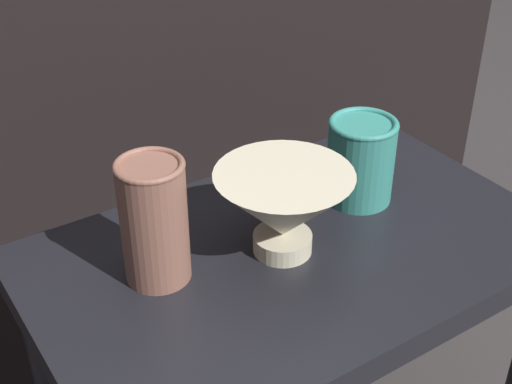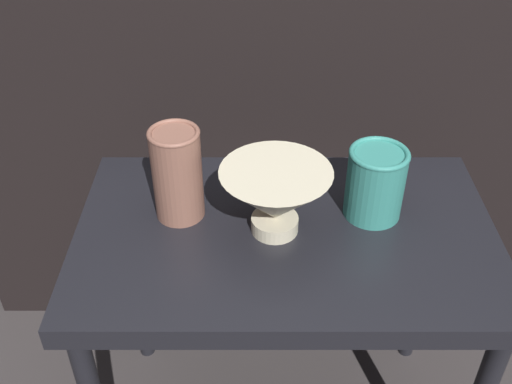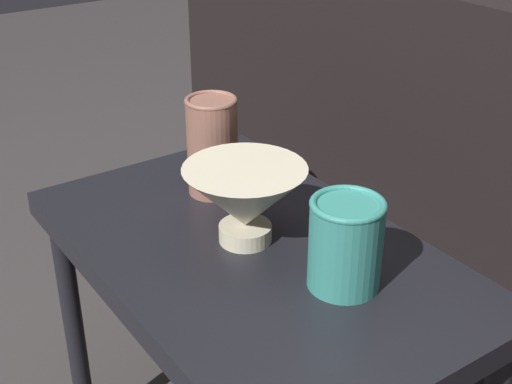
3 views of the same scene
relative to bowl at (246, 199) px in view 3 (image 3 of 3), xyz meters
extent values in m
cube|color=black|center=(0.02, 0.00, -0.09)|extent=(0.72, 0.44, 0.04)
cylinder|color=black|center=(-0.30, -0.19, -0.37)|extent=(0.04, 0.04, 0.52)
cylinder|color=black|center=(-0.30, 0.18, -0.37)|extent=(0.04, 0.04, 0.52)
cube|color=black|center=(0.02, 0.56, -0.18)|extent=(1.46, 0.50, 0.89)
cylinder|color=beige|center=(0.00, 0.00, -0.06)|extent=(0.08, 0.08, 0.03)
cone|color=beige|center=(0.00, 0.00, 0.00)|extent=(0.18, 0.18, 0.09)
cylinder|color=brown|center=(-0.16, 0.04, 0.01)|extent=(0.08, 0.08, 0.16)
torus|color=brown|center=(-0.16, 0.04, 0.09)|extent=(0.09, 0.09, 0.01)
cylinder|color=teal|center=(0.17, 0.04, -0.01)|extent=(0.10, 0.10, 0.12)
torus|color=teal|center=(0.17, 0.04, 0.05)|extent=(0.10, 0.10, 0.01)
camera|label=1|loc=(-0.45, -0.63, 0.52)|focal=50.00mm
camera|label=2|loc=(-0.03, -0.77, 0.59)|focal=42.00mm
camera|label=3|loc=(0.76, -0.51, 0.49)|focal=50.00mm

